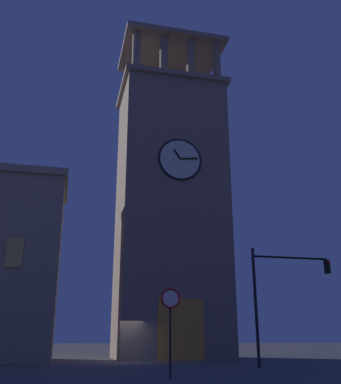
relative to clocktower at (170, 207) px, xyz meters
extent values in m
plane|color=#4C4C51|center=(3.82, 3.71, -11.43)|extent=(200.00, 200.00, 0.00)
cube|color=gray|center=(0.00, -0.02, -0.68)|extent=(8.11, 6.16, 21.50)
cube|color=gray|center=(0.00, -0.02, 10.26)|extent=(8.71, 6.76, 0.40)
cylinder|color=gray|center=(-3.46, 2.47, 12.29)|extent=(0.70, 0.70, 3.65)
cylinder|color=gray|center=(-1.15, 2.47, 12.29)|extent=(0.70, 0.70, 3.65)
cylinder|color=gray|center=(1.15, 2.47, 12.29)|extent=(0.70, 0.70, 3.65)
cylinder|color=gray|center=(3.46, 2.47, 12.29)|extent=(0.70, 0.70, 3.65)
cylinder|color=gray|center=(-3.46, -2.50, 12.29)|extent=(0.70, 0.70, 3.65)
cylinder|color=gray|center=(-1.15, -2.50, 12.29)|extent=(0.70, 0.70, 3.65)
cylinder|color=gray|center=(1.15, -2.50, 12.29)|extent=(0.70, 0.70, 3.65)
cylinder|color=gray|center=(3.46, -2.50, 12.29)|extent=(0.70, 0.70, 3.65)
cube|color=gray|center=(0.00, -0.02, 14.32)|extent=(8.71, 6.76, 0.40)
cylinder|color=black|center=(0.00, -0.02, 15.83)|extent=(0.12, 0.12, 2.63)
cylinder|color=silver|center=(0.00, 3.13, 2.82)|extent=(3.21, 0.12, 3.21)
torus|color=black|center=(0.00, 3.15, 2.82)|extent=(3.37, 0.16, 3.37)
cube|color=black|center=(0.24, 3.23, 3.19)|extent=(0.59, 0.06, 0.80)
cube|color=black|center=(-0.68, 3.23, 2.91)|extent=(1.37, 0.06, 0.29)
cube|color=orange|center=(0.00, 3.02, -9.43)|extent=(3.20, 0.24, 4.00)
cube|color=#E0B259|center=(10.98, 4.40, -4.96)|extent=(1.00, 0.12, 1.80)
cylinder|color=black|center=(-2.04, 10.85, -8.39)|extent=(0.16, 0.16, 6.09)
cylinder|color=black|center=(-4.27, 10.85, -5.77)|extent=(4.46, 0.12, 0.12)
cube|color=black|center=(-6.50, 10.85, -6.20)|extent=(0.22, 0.30, 0.75)
sphere|color=red|center=(-6.50, 11.03, -5.92)|extent=(0.16, 0.16, 0.16)
sphere|color=#392705|center=(-6.50, 11.03, -6.17)|extent=(0.16, 0.16, 0.16)
sphere|color=#063316|center=(-6.50, 11.03, -6.42)|extent=(0.16, 0.16, 0.16)
cylinder|color=black|center=(3.81, 16.07, -9.94)|extent=(0.08, 0.08, 2.98)
cylinder|color=white|center=(3.81, 16.11, -8.55)|extent=(0.70, 0.04, 0.70)
torus|color=red|center=(3.81, 16.13, -8.55)|extent=(0.78, 0.08, 0.78)
camera|label=1|loc=(7.85, 33.15, -10.00)|focal=41.52mm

